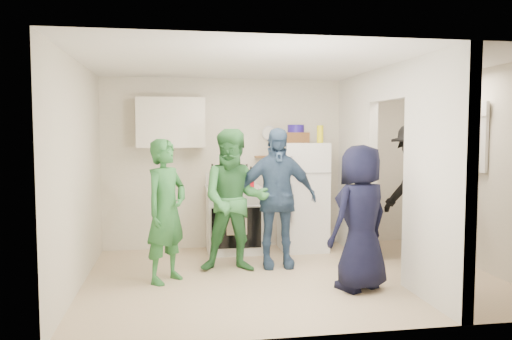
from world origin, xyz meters
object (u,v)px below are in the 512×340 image
(wicker_basket, at_px, (296,138))
(yellow_cup_stack_top, at_px, (320,134))
(stove, at_px, (234,219))
(person_nook, at_px, (417,193))
(fridge, at_px, (303,196))
(person_denim, at_px, (276,198))
(person_green_center, at_px, (235,200))
(person_green_left, at_px, (166,211))
(blue_bowl, at_px, (296,129))
(person_navy, at_px, (361,218))

(wicker_basket, relative_size, yellow_cup_stack_top, 1.40)
(stove, relative_size, person_nook, 0.51)
(stove, height_order, wicker_basket, wicker_basket)
(fridge, bearing_deg, person_denim, -124.53)
(person_green_center, xyz_separation_m, person_denim, (0.54, 0.12, 0.01))
(person_green_center, relative_size, person_denim, 0.99)
(person_denim, bearing_deg, person_nook, -2.44)
(yellow_cup_stack_top, bearing_deg, person_green_center, -147.39)
(yellow_cup_stack_top, relative_size, person_denim, 0.14)
(fridge, relative_size, wicker_basket, 4.47)
(fridge, bearing_deg, person_nook, -36.83)
(person_nook, bearing_deg, person_green_left, -97.61)
(wicker_basket, bearing_deg, person_nook, -36.17)
(wicker_basket, distance_m, person_denim, 1.25)
(fridge, bearing_deg, blue_bowl, 153.43)
(wicker_basket, relative_size, person_green_center, 0.20)
(yellow_cup_stack_top, bearing_deg, blue_bowl, 154.89)
(stove, bearing_deg, yellow_cup_stack_top, -6.02)
(fridge, distance_m, yellow_cup_stack_top, 0.94)
(person_denim, bearing_deg, person_navy, -54.68)
(yellow_cup_stack_top, bearing_deg, wicker_basket, 154.89)
(yellow_cup_stack_top, distance_m, person_green_center, 1.78)
(fridge, xyz_separation_m, person_denim, (-0.57, -0.83, 0.10))
(fridge, relative_size, person_navy, 0.99)
(wicker_basket, bearing_deg, person_green_left, -144.58)
(wicker_basket, xyz_separation_m, person_denim, (-0.47, -0.88, -0.75))
(person_green_left, height_order, person_nook, person_nook)
(wicker_basket, distance_m, yellow_cup_stack_top, 0.36)
(yellow_cup_stack_top, distance_m, person_green_left, 2.60)
(stove, relative_size, person_green_left, 0.57)
(fridge, distance_m, person_denim, 1.02)
(person_denim, xyz_separation_m, person_navy, (0.72, -1.07, -0.09))
(person_green_center, bearing_deg, person_navy, -30.34)
(yellow_cup_stack_top, height_order, person_nook, person_nook)
(wicker_basket, bearing_deg, stove, -178.74)
(blue_bowl, distance_m, person_green_left, 2.45)
(person_green_center, relative_size, person_nook, 0.95)
(person_green_left, bearing_deg, person_denim, -31.45)
(person_green_center, xyz_separation_m, person_nook, (2.40, -0.01, 0.05))
(fridge, xyz_separation_m, wicker_basket, (-0.10, 0.05, 0.86))
(wicker_basket, xyz_separation_m, person_navy, (0.24, -1.95, -0.85))
(yellow_cup_stack_top, height_order, person_green_center, yellow_cup_stack_top)
(person_green_left, height_order, person_denim, person_denim)
(stove, xyz_separation_m, blue_bowl, (0.91, 0.02, 1.30))
(yellow_cup_stack_top, bearing_deg, fridge, 155.56)
(stove, xyz_separation_m, yellow_cup_stack_top, (1.23, -0.13, 1.22))
(stove, distance_m, person_navy, 2.28)
(wicker_basket, bearing_deg, fridge, -26.57)
(yellow_cup_stack_top, xyz_separation_m, person_denim, (-0.79, -0.73, -0.80))
(stove, relative_size, person_navy, 0.60)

